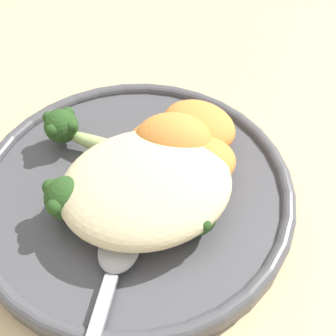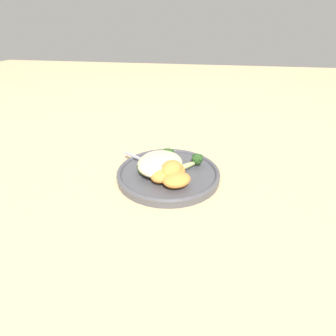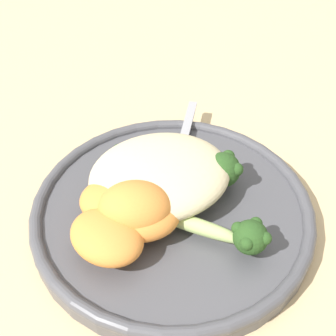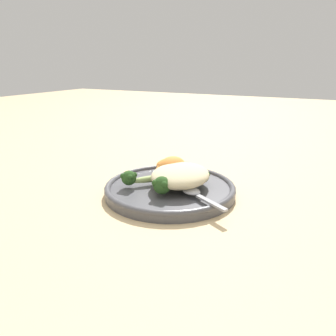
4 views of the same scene
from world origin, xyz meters
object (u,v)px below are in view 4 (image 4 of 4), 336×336
at_px(broccoli_stalk_1, 163,184).
at_px(sweet_potato_chunk_0, 172,167).
at_px(sweet_potato_chunk_1, 170,170).
at_px(broccoli_stalk_2, 177,180).
at_px(kale_tuft, 196,176).
at_px(quinoa_mound, 182,176).
at_px(broccoli_stalk_0, 139,178).
at_px(sweet_potato_chunk_3, 183,170).
at_px(plate, 171,188).
at_px(sweet_potato_chunk_2, 171,165).
at_px(spoon, 195,193).
at_px(broccoli_stalk_3, 192,176).

bearing_deg(broccoli_stalk_1, sweet_potato_chunk_0, 174.18).
height_order(broccoli_stalk_1, sweet_potato_chunk_1, broccoli_stalk_1).
xyz_separation_m(broccoli_stalk_2, kale_tuft, (-0.04, 0.02, 0.00)).
bearing_deg(quinoa_mound, broccoli_stalk_0, -66.81).
bearing_deg(broccoli_stalk_0, sweet_potato_chunk_3, -176.11).
bearing_deg(plate, broccoli_stalk_1, 7.98).
bearing_deg(kale_tuft, sweet_potato_chunk_2, -118.81).
relative_size(sweet_potato_chunk_0, sweet_potato_chunk_2, 0.96).
relative_size(broccoli_stalk_0, broccoli_stalk_2, 1.17).
bearing_deg(spoon, sweet_potato_chunk_1, 171.20).
height_order(plate, sweet_potato_chunk_3, sweet_potato_chunk_3).
relative_size(quinoa_mound, sweet_potato_chunk_2, 1.99).
distance_m(broccoli_stalk_0, sweet_potato_chunk_0, 0.08).
relative_size(sweet_potato_chunk_0, spoon, 0.58).
height_order(broccoli_stalk_1, broccoli_stalk_2, same).
relative_size(broccoli_stalk_2, sweet_potato_chunk_0, 1.27).
bearing_deg(plate, quinoa_mound, 91.87).
distance_m(sweet_potato_chunk_3, spoon, 0.10).
distance_m(quinoa_mound, broccoli_stalk_2, 0.02).
bearing_deg(spoon, broccoli_stalk_0, -151.71).
bearing_deg(sweet_potato_chunk_2, sweet_potato_chunk_1, 22.73).
bearing_deg(plate, sweet_potato_chunk_0, -157.13).
bearing_deg(broccoli_stalk_0, broccoli_stalk_2, 145.99).
relative_size(broccoli_stalk_2, spoon, 0.73).
bearing_deg(broccoli_stalk_2, spoon, 12.98).
relative_size(broccoli_stalk_1, kale_tuft, 2.12).
distance_m(quinoa_mound, broccoli_stalk_1, 0.05).
height_order(sweet_potato_chunk_0, sweet_potato_chunk_1, sweet_potato_chunk_0).
relative_size(sweet_potato_chunk_0, sweet_potato_chunk_3, 0.96).
bearing_deg(quinoa_mound, sweet_potato_chunk_2, -138.41).
bearing_deg(kale_tuft, broccoli_stalk_1, -28.69).
distance_m(quinoa_mound, sweet_potato_chunk_1, 0.05).
distance_m(sweet_potato_chunk_1, sweet_potato_chunk_3, 0.03).
bearing_deg(quinoa_mound, sweet_potato_chunk_3, -157.94).
distance_m(quinoa_mound, broccoli_stalk_0, 0.08).
distance_m(broccoli_stalk_1, broccoli_stalk_3, 0.07).
bearing_deg(sweet_potato_chunk_3, sweet_potato_chunk_0, -61.13).
bearing_deg(quinoa_mound, broccoli_stalk_3, 152.73).
relative_size(sweet_potato_chunk_0, sweet_potato_chunk_1, 0.93).
height_order(quinoa_mound, sweet_potato_chunk_2, quinoa_mound).
bearing_deg(sweet_potato_chunk_2, plate, 26.28).
height_order(broccoli_stalk_1, spoon, broccoli_stalk_1).
height_order(sweet_potato_chunk_0, sweet_potato_chunk_3, sweet_potato_chunk_0).
bearing_deg(spoon, kale_tuft, 141.28).
relative_size(quinoa_mound, broccoli_stalk_3, 1.37).
height_order(plate, quinoa_mound, quinoa_mound).
xyz_separation_m(broccoli_stalk_1, sweet_potato_chunk_3, (-0.09, -0.00, 0.00)).
distance_m(plate, broccoli_stalk_0, 0.07).
xyz_separation_m(quinoa_mound, broccoli_stalk_3, (-0.02, 0.01, -0.01)).
xyz_separation_m(broccoli_stalk_3, sweet_potato_chunk_0, (-0.01, -0.05, 0.01)).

